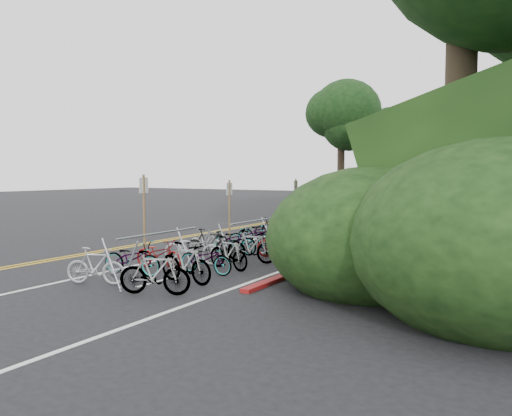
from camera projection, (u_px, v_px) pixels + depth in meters
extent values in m
plane|color=black|center=(128.00, 259.00, 16.14)|extent=(120.00, 120.00, 0.00)
cube|color=gold|center=(239.00, 227.00, 25.81)|extent=(0.12, 80.00, 0.01)
cube|color=gold|center=(244.00, 227.00, 25.65)|extent=(0.12, 80.00, 0.01)
cube|color=silver|center=(294.00, 230.00, 24.20)|extent=(0.12, 80.00, 0.01)
cube|color=silver|center=(379.00, 236.00, 22.05)|extent=(0.12, 80.00, 0.01)
cube|color=silver|center=(159.00, 281.00, 12.84)|extent=(0.10, 1.60, 0.01)
cube|color=silver|center=(272.00, 250.00, 17.98)|extent=(0.10, 1.60, 0.01)
cube|color=silver|center=(334.00, 233.00, 23.12)|extent=(0.10, 1.60, 0.01)
cube|color=silver|center=(374.00, 222.00, 28.27)|extent=(0.10, 1.60, 0.01)
cube|color=silver|center=(402.00, 215.00, 33.41)|extent=(0.10, 1.60, 0.01)
cube|color=silver|center=(422.00, 209.00, 38.55)|extent=(0.10, 1.60, 0.01)
cube|color=silver|center=(437.00, 205.00, 43.69)|extent=(0.10, 1.60, 0.01)
cube|color=maroon|center=(402.00, 231.00, 23.51)|extent=(0.25, 28.00, 0.10)
cube|color=#382819|center=(454.00, 216.00, 31.72)|extent=(1.40, 44.00, 0.16)
ellipsoid|color=#284C19|center=(375.00, 231.00, 14.96)|extent=(2.00, 2.80, 1.60)
ellipsoid|color=#284C19|center=(437.00, 206.00, 18.80)|extent=(2.60, 3.64, 2.08)
ellipsoid|color=#284C19|center=(489.00, 190.00, 23.30)|extent=(2.20, 3.08, 1.76)
ellipsoid|color=#284C19|center=(474.00, 194.00, 29.18)|extent=(3.00, 4.20, 2.40)
ellipsoid|color=#284C19|center=(497.00, 189.00, 33.96)|extent=(2.40, 3.36, 1.92)
ellipsoid|color=#284C19|center=(395.00, 226.00, 17.64)|extent=(1.80, 2.52, 1.44)
ellipsoid|color=black|center=(376.00, 236.00, 12.40)|extent=(5.28, 6.16, 3.52)
ellipsoid|color=black|center=(507.00, 240.00, 9.99)|extent=(6.24, 7.28, 4.16)
cylinder|color=#2D2319|center=(460.00, 122.00, 13.57)|extent=(0.82, 0.82, 5.95)
cylinder|color=#2D2319|center=(341.00, 171.00, 56.52)|extent=(0.82, 0.82, 5.95)
ellipsoid|color=black|center=(341.00, 123.00, 56.14)|extent=(8.13, 8.13, 7.73)
cylinder|color=#2D2319|center=(387.00, 173.00, 61.86)|extent=(0.79, 0.79, 5.49)
ellipsoid|color=black|center=(388.00, 134.00, 61.52)|extent=(7.12, 7.12, 6.76)
cylinder|color=#979CA5|center=(160.00, 233.00, 12.75)|extent=(0.05, 2.95, 0.05)
cylinder|color=#979CA5|center=(111.00, 265.00, 11.76)|extent=(0.63, 0.04, 1.23)
cylinder|color=#979CA5|center=(129.00, 267.00, 11.47)|extent=(0.63, 0.04, 1.23)
cylinder|color=#979CA5|center=(185.00, 249.00, 14.12)|extent=(0.63, 0.04, 1.23)
cylinder|color=#979CA5|center=(201.00, 251.00, 13.83)|extent=(0.63, 0.04, 1.23)
cylinder|color=#979CA5|center=(255.00, 221.00, 17.10)|extent=(0.05, 3.00, 0.05)
cylinder|color=#979CA5|center=(225.00, 242.00, 16.08)|extent=(0.58, 0.04, 1.13)
cylinder|color=#979CA5|center=(240.00, 243.00, 15.80)|extent=(0.58, 0.04, 1.13)
cylinder|color=#979CA5|center=(268.00, 233.00, 18.48)|extent=(0.58, 0.04, 1.13)
cylinder|color=#979CA5|center=(281.00, 234.00, 18.19)|extent=(0.58, 0.04, 1.13)
cylinder|color=#979CA5|center=(315.00, 211.00, 21.38)|extent=(0.05, 3.00, 0.05)
cylinder|color=#979CA5|center=(294.00, 227.00, 20.37)|extent=(0.58, 0.04, 1.13)
cylinder|color=#979CA5|center=(307.00, 228.00, 20.08)|extent=(0.58, 0.04, 1.13)
cylinder|color=#979CA5|center=(322.00, 221.00, 22.76)|extent=(0.58, 0.04, 1.13)
cylinder|color=#979CA5|center=(333.00, 222.00, 22.48)|extent=(0.58, 0.04, 1.13)
cylinder|color=#979CA5|center=(355.00, 205.00, 25.67)|extent=(0.05, 3.00, 0.05)
cylinder|color=#979CA5|center=(339.00, 218.00, 24.65)|extent=(0.58, 0.04, 1.13)
cylinder|color=#979CA5|center=(350.00, 218.00, 24.36)|extent=(0.58, 0.04, 1.13)
cylinder|color=#979CA5|center=(358.00, 214.00, 27.05)|extent=(0.58, 0.04, 1.13)
cylinder|color=#979CA5|center=(368.00, 214.00, 26.76)|extent=(0.58, 0.04, 1.13)
cylinder|color=#979CA5|center=(383.00, 200.00, 29.95)|extent=(0.05, 3.00, 0.05)
cylinder|color=#979CA5|center=(371.00, 211.00, 28.93)|extent=(0.58, 0.04, 1.13)
cylinder|color=#979CA5|center=(381.00, 212.00, 28.65)|extent=(0.58, 0.04, 1.13)
cylinder|color=#979CA5|center=(385.00, 208.00, 31.33)|extent=(0.58, 0.04, 1.13)
cylinder|color=#979CA5|center=(394.00, 209.00, 31.05)|extent=(0.58, 0.04, 1.13)
cylinder|color=#979CA5|center=(404.00, 197.00, 34.23)|extent=(0.05, 3.00, 0.05)
cylinder|color=#979CA5|center=(395.00, 206.00, 33.22)|extent=(0.58, 0.04, 1.13)
cylinder|color=#979CA5|center=(403.00, 207.00, 32.93)|extent=(0.58, 0.04, 1.13)
cylinder|color=#979CA5|center=(405.00, 204.00, 35.62)|extent=(0.58, 0.04, 1.13)
cylinder|color=#979CA5|center=(413.00, 204.00, 35.33)|extent=(0.58, 0.04, 1.13)
cylinder|color=brown|center=(144.00, 216.00, 16.33)|extent=(0.08, 0.08, 2.73)
cube|color=silver|center=(144.00, 185.00, 16.26)|extent=(0.02, 0.40, 0.50)
cylinder|color=brown|center=(229.00, 211.00, 20.03)|extent=(0.08, 0.08, 2.50)
cube|color=silver|center=(229.00, 189.00, 19.97)|extent=(0.02, 0.40, 0.50)
cylinder|color=brown|center=(296.00, 203.00, 25.17)|extent=(0.08, 0.08, 2.50)
cube|color=silver|center=(296.00, 186.00, 25.11)|extent=(0.02, 0.40, 0.50)
cylinder|color=brown|center=(339.00, 198.00, 30.31)|extent=(0.08, 0.08, 2.50)
cube|color=silver|center=(340.00, 184.00, 30.25)|extent=(0.02, 0.40, 0.50)
cylinder|color=brown|center=(370.00, 195.00, 35.45)|extent=(0.08, 0.08, 2.50)
cube|color=silver|center=(371.00, 182.00, 35.39)|extent=(0.02, 0.40, 0.50)
imported|color=beige|center=(206.00, 242.00, 17.00)|extent=(0.46, 1.45, 0.86)
imported|color=#9E9EA3|center=(95.00, 266.00, 12.44)|extent=(0.97, 1.60, 0.93)
imported|color=slate|center=(155.00, 273.00, 11.37)|extent=(1.07, 1.75, 1.02)
imported|color=slate|center=(132.00, 258.00, 13.53)|extent=(0.90, 1.86, 0.94)
imported|color=slate|center=(186.00, 263.00, 12.58)|extent=(0.65, 1.75, 1.03)
imported|color=maroon|center=(159.00, 254.00, 14.50)|extent=(0.63, 1.66, 0.86)
imported|color=slate|center=(206.00, 258.00, 13.73)|extent=(0.67, 1.69, 0.87)
imported|color=#9E9EA3|center=(193.00, 248.00, 15.25)|extent=(1.12, 1.98, 0.99)
imported|color=slate|center=(228.00, 253.00, 14.36)|extent=(0.82, 1.65, 0.96)
imported|color=black|center=(209.00, 244.00, 16.12)|extent=(0.91, 1.71, 0.99)
imported|color=slate|center=(251.00, 247.00, 15.47)|extent=(0.63, 1.71, 1.01)
imported|color=slate|center=(235.00, 240.00, 17.14)|extent=(0.74, 1.82, 0.94)
imported|color=maroon|center=(282.00, 244.00, 16.33)|extent=(0.90, 1.81, 0.91)
imported|color=slate|center=(251.00, 237.00, 18.37)|extent=(1.11, 1.78, 0.88)
imported|color=#9E9EA3|center=(290.00, 239.00, 17.51)|extent=(0.85, 1.85, 0.94)
imported|color=slate|center=(261.00, 232.00, 19.33)|extent=(1.21, 1.95, 0.97)
imported|color=navy|center=(298.00, 234.00, 18.38)|extent=(0.75, 1.85, 1.08)
imported|color=black|center=(272.00, 229.00, 20.46)|extent=(0.70, 1.66, 0.97)
imported|color=navy|center=(318.00, 231.00, 19.32)|extent=(0.76, 1.80, 1.05)
imported|color=black|center=(293.00, 226.00, 21.48)|extent=(1.04, 1.75, 1.01)
imported|color=#9E9EA3|center=(329.00, 230.00, 20.63)|extent=(1.10, 1.75, 0.87)
imported|color=black|center=(305.00, 225.00, 22.09)|extent=(0.84, 1.89, 0.96)
imported|color=black|center=(336.00, 227.00, 21.44)|extent=(0.77, 1.68, 0.97)
imported|color=beige|center=(312.00, 222.00, 23.51)|extent=(0.78, 1.60, 0.92)
imported|color=slate|center=(355.00, 225.00, 22.24)|extent=(0.80, 1.82, 0.93)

